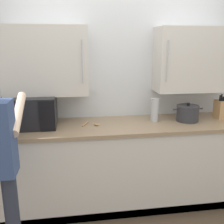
{
  "coord_description": "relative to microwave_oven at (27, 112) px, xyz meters",
  "views": [
    {
      "loc": [
        -0.53,
        -1.71,
        1.76
      ],
      "look_at": [
        -0.15,
        0.86,
        1.08
      ],
      "focal_mm": 41.71,
      "sensor_mm": 36.0,
      "label": 1
    }
  ],
  "objects": [
    {
      "name": "wooden_spoon",
      "position": [
        0.65,
        -0.02,
        -0.15
      ],
      "size": [
        0.19,
        0.17,
        0.02
      ],
      "color": "tan",
      "rests_on": "counter_unit"
    },
    {
      "name": "microwave_oven",
      "position": [
        0.0,
        0.0,
        0.0
      ],
      "size": [
        0.54,
        0.75,
        0.32
      ],
      "color": "black",
      "rests_on": "counter_unit"
    },
    {
      "name": "back_wall_tiled",
      "position": [
        1.01,
        0.29,
        0.39
      ],
      "size": [
        4.21,
        0.44,
        2.9
      ],
      "color": "silver",
      "rests_on": "ground_plane"
    },
    {
      "name": "stock_pot",
      "position": [
        1.72,
        -0.03,
        -0.07
      ],
      "size": [
        0.34,
        0.25,
        0.21
      ],
      "color": "#2D2D33",
      "rests_on": "counter_unit"
    },
    {
      "name": "counter_unit",
      "position": [
        1.01,
        -0.03,
        -0.63
      ],
      "size": [
        2.78,
        0.68,
        0.93
      ],
      "color": "beige",
      "rests_on": "ground_plane"
    },
    {
      "name": "knife_block",
      "position": [
        2.14,
        0.03,
        -0.05
      ],
      "size": [
        0.11,
        0.15,
        0.29
      ],
      "color": "tan",
      "rests_on": "counter_unit"
    },
    {
      "name": "thermos_flask",
      "position": [
        1.35,
        0.02,
        -0.03
      ],
      "size": [
        0.09,
        0.09,
        0.26
      ],
      "color": "#B7BABF",
      "rests_on": "counter_unit"
    }
  ]
}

